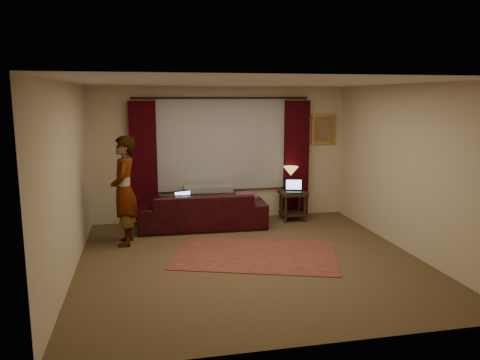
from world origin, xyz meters
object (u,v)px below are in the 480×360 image
Objects in this scene: end_table at (293,206)px; laptop_sofa at (186,199)px; tiffany_lamp at (291,178)px; laptop_table at (294,186)px; person at (124,191)px; sofa at (202,203)px.

laptop_sofa is at bearing -171.68° from end_table.
tiffany_lamp reaches higher than laptop_table.
laptop_sofa is 0.77× the size of tiffany_lamp.
laptop_table reaches higher than end_table.
laptop_sofa is at bearing -168.77° from tiffany_lamp.
tiffany_lamp is 3.31m from person.
laptop_sofa is (-0.32, -0.15, 0.12)m from sofa.
person is at bearing 29.68° from sofa.
end_table is 3.35m from person.
end_table is 0.54m from tiffany_lamp.
laptop_table is 3.25m from person.
laptop_sofa is at bearing 122.28° from person.
end_table is 1.23× the size of tiffany_lamp.
sofa is at bearing -163.08° from laptop_table.
tiffany_lamp is (-0.01, 0.11, 0.53)m from end_table.
person is at bearing -150.87° from laptop_table.
end_table is 1.57× the size of laptop_table.
end_table is at bearing 97.46° from laptop_table.
sofa reaches higher than laptop_table.
sofa is 1.60m from person.
person is at bearing -164.25° from end_table.
laptop_table is at bearing 107.09° from person.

